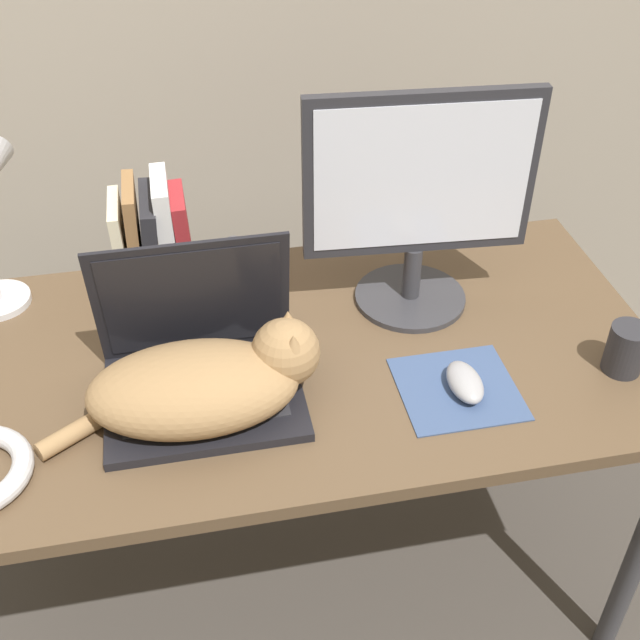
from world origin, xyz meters
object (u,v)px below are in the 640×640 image
Objects in this scene: laptop at (201,367)px; computer_mouse at (465,382)px; mug at (628,349)px; webcam at (234,248)px; cat at (207,383)px; book_row at (154,242)px; external_monitor at (419,199)px.

laptop reaches higher than computer_mouse.
webcam is at bearing 144.38° from mug.
cat reaches higher than mug.
book_row is at bearing 141.15° from computer_mouse.
cat is at bearing -79.80° from book_row.
cat is 0.39m from book_row.
computer_mouse is 0.31m from mug.
laptop is 1.34× the size of book_row.
external_monitor reaches higher than book_row.
mug is (0.31, -0.00, 0.03)m from computer_mouse.
cat is 0.76m from mug.
mug is at bearing -26.84° from book_row.
mug reaches higher than webcam.
external_monitor is 1.75× the size of book_row.
mug is at bearing -7.15° from laptop.
webcam is (0.10, 0.38, -0.01)m from laptop.
webcam is (0.16, 0.06, -0.07)m from book_row.
laptop is at bearing -157.09° from external_monitor.
computer_mouse is at bearing -86.42° from external_monitor.
external_monitor is (0.43, 0.25, 0.17)m from cat.
laptop is 3.16× the size of computer_mouse.
laptop is at bearing 96.19° from cat.
webcam is 0.81m from mug.
cat is 4.37× the size of mug.
webcam is (-0.34, 0.19, -0.19)m from external_monitor.
cat is 1.91× the size of book_row.
mug is at bearing -0.01° from computer_mouse.
book_row is 0.93m from mug.
cat reaches higher than computer_mouse.
cat is 0.45m from webcam.
external_monitor is at bearing 139.11° from mug.
mug is at bearing -2.64° from cat.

